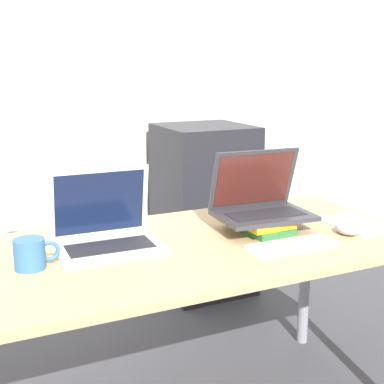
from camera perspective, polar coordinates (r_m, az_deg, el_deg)
wall_back at (r=3.12m, az=-12.34°, el=13.96°), size 8.00×0.05×2.70m
desk at (r=1.86m, az=-0.74°, el=-7.58°), size 1.66×0.76×0.71m
laptop_left at (r=1.81m, az=-9.18°, el=-4.23°), size 0.35×0.26×0.26m
book_stack at (r=1.98m, az=7.25°, el=-3.39°), size 0.18×0.24×0.05m
laptop_on_books at (r=1.98m, az=7.30°, el=-1.16°), size 0.35×0.26×0.24m
wireless_keyboard at (r=1.83m, az=10.64°, el=-5.60°), size 0.32×0.12×0.01m
mouse at (r=2.01m, az=16.18°, el=-3.86°), size 0.07×0.10×0.04m
notepad at (r=2.13m, az=17.17°, el=-3.29°), size 0.20×0.26×0.01m
mug at (r=1.68m, az=-16.83°, el=-6.32°), size 0.14×0.09×0.09m
mini_fridge at (r=3.11m, az=1.30°, el=-1.83°), size 0.49×0.51×0.97m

